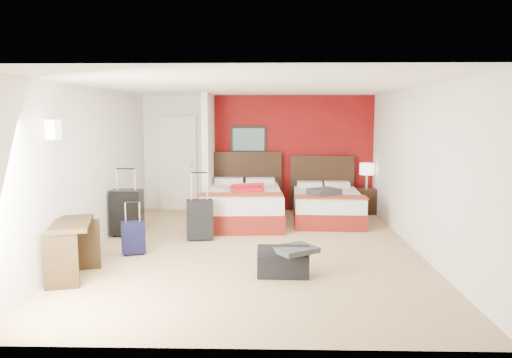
{
  "coord_description": "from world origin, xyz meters",
  "views": [
    {
      "loc": [
        0.23,
        -7.36,
        2.07
      ],
      "look_at": [
        0.02,
        0.8,
        1.0
      ],
      "focal_mm": 34.16,
      "sensor_mm": 36.0,
      "label": 1
    }
  ],
  "objects_px": {
    "nightstand": "(366,201)",
    "duffel_bag": "(283,263)",
    "suitcase_navy": "(133,239)",
    "desk": "(73,250)",
    "table_lamp": "(367,176)",
    "suitcase_black": "(127,214)",
    "red_suitcase_open": "(247,188)",
    "bed_right": "(327,207)",
    "bed_left": "(242,206)",
    "suitcase_charcoal": "(200,221)"
  },
  "relations": [
    {
      "from": "bed_right",
      "to": "suitcase_navy",
      "type": "xyz_separation_m",
      "value": [
        -3.17,
        -2.44,
        -0.04
      ]
    },
    {
      "from": "suitcase_black",
      "to": "bed_left",
      "type": "bearing_deg",
      "value": 30.66
    },
    {
      "from": "bed_right",
      "to": "nightstand",
      "type": "bearing_deg",
      "value": 41.5
    },
    {
      "from": "bed_left",
      "to": "table_lamp",
      "type": "height_order",
      "value": "table_lamp"
    },
    {
      "from": "duffel_bag",
      "to": "desk",
      "type": "distance_m",
      "value": 2.68
    },
    {
      "from": "bed_left",
      "to": "red_suitcase_open",
      "type": "height_order",
      "value": "red_suitcase_open"
    },
    {
      "from": "suitcase_navy",
      "to": "bed_left",
      "type": "bearing_deg",
      "value": 35.75
    },
    {
      "from": "suitcase_navy",
      "to": "table_lamp",
      "type": "bearing_deg",
      "value": 17.65
    },
    {
      "from": "nightstand",
      "to": "suitcase_black",
      "type": "relative_size",
      "value": 0.68
    },
    {
      "from": "table_lamp",
      "to": "suitcase_black",
      "type": "distance_m",
      "value": 4.97
    },
    {
      "from": "nightstand",
      "to": "duffel_bag",
      "type": "bearing_deg",
      "value": -119.64
    },
    {
      "from": "suitcase_charcoal",
      "to": "desk",
      "type": "height_order",
      "value": "desk"
    },
    {
      "from": "suitcase_navy",
      "to": "nightstand",
      "type": "bearing_deg",
      "value": 17.65
    },
    {
      "from": "suitcase_charcoal",
      "to": "nightstand",
      "type": "bearing_deg",
      "value": 26.02
    },
    {
      "from": "nightstand",
      "to": "suitcase_black",
      "type": "height_order",
      "value": "suitcase_black"
    },
    {
      "from": "suitcase_black",
      "to": "table_lamp",
      "type": "bearing_deg",
      "value": 25.15
    },
    {
      "from": "suitcase_navy",
      "to": "duffel_bag",
      "type": "bearing_deg",
      "value": -42.86
    },
    {
      "from": "desk",
      "to": "suitcase_black",
      "type": "bearing_deg",
      "value": 73.74
    },
    {
      "from": "suitcase_black",
      "to": "suitcase_charcoal",
      "type": "xyz_separation_m",
      "value": [
        1.29,
        -0.23,
        -0.07
      ]
    },
    {
      "from": "suitcase_black",
      "to": "duffel_bag",
      "type": "xyz_separation_m",
      "value": [
        2.62,
        -2.04,
        -0.22
      ]
    },
    {
      "from": "suitcase_navy",
      "to": "duffel_bag",
      "type": "relative_size",
      "value": 0.71
    },
    {
      "from": "bed_left",
      "to": "nightstand",
      "type": "xyz_separation_m",
      "value": [
        2.58,
        0.95,
        -0.06
      ]
    },
    {
      "from": "duffel_bag",
      "to": "suitcase_navy",
      "type": "bearing_deg",
      "value": 158.38
    },
    {
      "from": "suitcase_charcoal",
      "to": "desk",
      "type": "xyz_separation_m",
      "value": [
        -1.33,
        -2.0,
        0.05
      ]
    },
    {
      "from": "nightstand",
      "to": "suitcase_navy",
      "type": "distance_m",
      "value": 5.18
    },
    {
      "from": "bed_right",
      "to": "suitcase_navy",
      "type": "bearing_deg",
      "value": -140.51
    },
    {
      "from": "bed_right",
      "to": "red_suitcase_open",
      "type": "relative_size",
      "value": 2.3
    },
    {
      "from": "suitcase_black",
      "to": "desk",
      "type": "xyz_separation_m",
      "value": [
        -0.04,
        -2.23,
        -0.01
      ]
    },
    {
      "from": "bed_right",
      "to": "red_suitcase_open",
      "type": "distance_m",
      "value": 1.64
    },
    {
      "from": "duffel_bag",
      "to": "suitcase_black",
      "type": "bearing_deg",
      "value": 142.98
    },
    {
      "from": "bed_left",
      "to": "suitcase_navy",
      "type": "relative_size",
      "value": 4.57
    },
    {
      "from": "bed_right",
      "to": "table_lamp",
      "type": "relative_size",
      "value": 3.45
    },
    {
      "from": "duffel_bag",
      "to": "suitcase_charcoal",
      "type": "bearing_deg",
      "value": 127.25
    },
    {
      "from": "suitcase_black",
      "to": "duffel_bag",
      "type": "distance_m",
      "value": 3.33
    },
    {
      "from": "suitcase_navy",
      "to": "duffel_bag",
      "type": "height_order",
      "value": "suitcase_navy"
    },
    {
      "from": "bed_right",
      "to": "desk",
      "type": "relative_size",
      "value": 2.07
    },
    {
      "from": "desk",
      "to": "table_lamp",
      "type": "bearing_deg",
      "value": 28.21
    },
    {
      "from": "nightstand",
      "to": "suitcase_charcoal",
      "type": "relative_size",
      "value": 0.82
    },
    {
      "from": "bed_left",
      "to": "bed_right",
      "type": "height_order",
      "value": "bed_left"
    },
    {
      "from": "red_suitcase_open",
      "to": "duffel_bag",
      "type": "relative_size",
      "value": 1.22
    },
    {
      "from": "nightstand",
      "to": "table_lamp",
      "type": "height_order",
      "value": "table_lamp"
    },
    {
      "from": "red_suitcase_open",
      "to": "suitcase_black",
      "type": "height_order",
      "value": "suitcase_black"
    },
    {
      "from": "red_suitcase_open",
      "to": "desk",
      "type": "height_order",
      "value": "desk"
    },
    {
      "from": "nightstand",
      "to": "duffel_bag",
      "type": "relative_size",
      "value": 0.8
    },
    {
      "from": "table_lamp",
      "to": "desk",
      "type": "relative_size",
      "value": 0.6
    },
    {
      "from": "suitcase_navy",
      "to": "suitcase_charcoal",
      "type": "bearing_deg",
      "value": 25.65
    },
    {
      "from": "bed_right",
      "to": "bed_left",
      "type": "bearing_deg",
      "value": -171.42
    },
    {
      "from": "suitcase_black",
      "to": "desk",
      "type": "relative_size",
      "value": 0.86
    },
    {
      "from": "bed_left",
      "to": "table_lamp",
      "type": "distance_m",
      "value": 2.79
    },
    {
      "from": "table_lamp",
      "to": "nightstand",
      "type": "bearing_deg",
      "value": 0.0
    }
  ]
}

